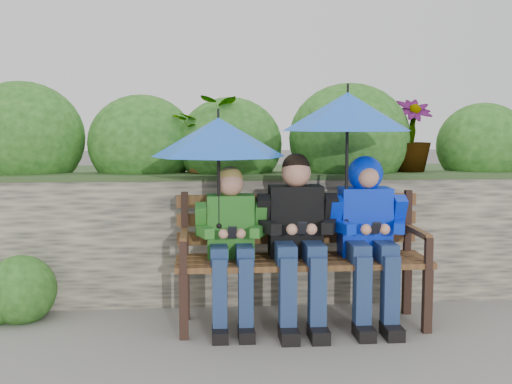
{
  "coord_description": "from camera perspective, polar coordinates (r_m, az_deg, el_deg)",
  "views": [
    {
      "loc": [
        -0.36,
        -4.35,
        1.43
      ],
      "look_at": [
        0.0,
        0.1,
        0.95
      ],
      "focal_mm": 45.0,
      "sensor_mm": 36.0,
      "label": 1
    }
  ],
  "objects": [
    {
      "name": "boy_left",
      "position": [
        4.46,
        -2.22,
        -4.12
      ],
      "size": [
        0.49,
        0.57,
        1.13
      ],
      "color": "#165F18",
      "rests_on": "ground"
    },
    {
      "name": "boy_right",
      "position": [
        4.59,
        9.93,
        -2.97
      ],
      "size": [
        0.54,
        0.66,
        1.2
      ],
      "color": "#0016D6",
      "rests_on": "ground"
    },
    {
      "name": "garden_backdrop",
      "position": [
        6.0,
        -2.32,
        -1.57
      ],
      "size": [
        8.0,
        2.86,
        1.81
      ],
      "color": "#4D4B44",
      "rests_on": "ground"
    },
    {
      "name": "park_bench",
      "position": [
        4.6,
        4.01,
        -5.12
      ],
      "size": [
        1.77,
        0.52,
        0.94
      ],
      "color": "black",
      "rests_on": "ground"
    },
    {
      "name": "umbrella_left",
      "position": [
        4.4,
        -3.36,
        4.89
      ],
      "size": [
        0.92,
        0.92,
        0.83
      ],
      "color": "blue",
      "rests_on": "ground"
    },
    {
      "name": "umbrella_right",
      "position": [
        4.5,
        8.13,
        7.07
      ],
      "size": [
        0.91,
        0.91,
        0.98
      ],
      "color": "blue",
      "rests_on": "ground"
    },
    {
      "name": "boy_middle",
      "position": [
        4.48,
        3.71,
        -3.58
      ],
      "size": [
        0.56,
        0.65,
        1.22
      ],
      "color": "black",
      "rests_on": "ground"
    },
    {
      "name": "ground",
      "position": [
        4.59,
        0.1,
        -12.02
      ],
      "size": [
        60.0,
        60.0,
        0.0
      ],
      "primitive_type": "plane",
      "color": "slate",
      "rests_on": "ground"
    }
  ]
}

